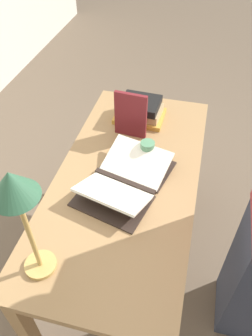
# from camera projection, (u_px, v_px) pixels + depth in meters

# --- Properties ---
(ground_plane) EXTENTS (12.00, 12.00, 0.00)m
(ground_plane) POSITION_uv_depth(u_px,v_px,m) (127.00, 258.00, 2.09)
(ground_plane) COLOR brown
(reading_desk) EXTENTS (1.42, 0.67, 0.76)m
(reading_desk) POSITION_uv_depth(u_px,v_px,m) (127.00, 191.00, 1.64)
(reading_desk) COLOR #937047
(reading_desk) RESTS_ON ground_plane
(open_book) EXTENTS (0.54, 0.43, 0.09)m
(open_book) POSITION_uv_depth(u_px,v_px,m) (125.00, 179.00, 1.51)
(open_book) COLOR black
(open_book) RESTS_ON reading_desk
(book_stack_tall) EXTENTS (0.21, 0.28, 0.12)m
(book_stack_tall) POSITION_uv_depth(u_px,v_px,m) (140.00, 110.00, 1.86)
(book_stack_tall) COLOR #BC8933
(book_stack_tall) RESTS_ON reading_desk
(book_standing_upright) EXTENTS (0.04, 0.17, 0.26)m
(book_standing_upright) POSITION_uv_depth(u_px,v_px,m) (131.00, 115.00, 1.70)
(book_standing_upright) COLOR maroon
(book_standing_upright) RESTS_ON reading_desk
(reading_lamp) EXTENTS (0.15, 0.15, 0.50)m
(reading_lamp) POSITION_uv_depth(u_px,v_px,m) (16.00, 197.00, 0.95)
(reading_lamp) COLOR tan
(reading_lamp) RESTS_ON reading_desk
(coffee_mug) EXTENTS (0.10, 0.07, 0.10)m
(coffee_mug) POSITION_uv_depth(u_px,v_px,m) (147.00, 150.00, 1.61)
(coffee_mug) COLOR #4C7F5B
(coffee_mug) RESTS_ON reading_desk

